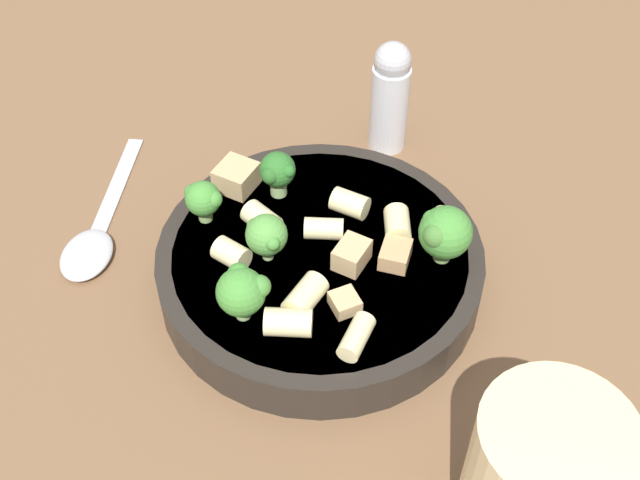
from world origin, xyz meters
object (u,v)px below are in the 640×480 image
chicken_chunk_3 (395,257)px  chicken_chunk_2 (236,177)px  broccoli_floret_0 (278,171)px  rigatoni_5 (231,254)px  rigatoni_8 (288,322)px  pasta_bowl (320,263)px  rigatoni_1 (350,204)px  chicken_chunk_0 (352,255)px  rigatoni_6 (437,227)px  broccoli_floret_4 (243,290)px  broccoli_floret_1 (444,233)px  broccoli_floret_2 (266,235)px  chicken_chunk_1 (345,302)px  rigatoni_0 (262,219)px  rigatoni_4 (397,224)px  broccoli_floret_3 (203,199)px  pepper_shaker (390,96)px  rigatoni_7 (356,337)px  spoon (95,235)px  rigatoni_2 (303,296)px

chicken_chunk_3 → chicken_chunk_2: bearing=66.7°
broccoli_floret_0 → rigatoni_5: size_ratio=1.59×
rigatoni_8 → rigatoni_5: bearing=45.5°
pasta_bowl → chicken_chunk_2: chicken_chunk_2 is taller
rigatoni_1 → chicken_chunk_0: 0.05m
rigatoni_1 → rigatoni_6: 0.06m
broccoli_floret_4 → rigatoni_5: bearing=26.2°
pasta_bowl → chicken_chunk_3: bearing=-92.1°
broccoli_floret_1 → chicken_chunk_3: broccoli_floret_1 is taller
broccoli_floret_0 → broccoli_floret_1: 0.13m
broccoli_floret_2 → chicken_chunk_1: (-0.03, -0.06, -0.02)m
rigatoni_0 → chicken_chunk_2: bearing=36.6°
broccoli_floret_1 → rigatoni_8: bearing=132.1°
broccoli_floret_0 → chicken_chunk_3: (-0.05, -0.09, -0.02)m
broccoli_floret_2 → rigatoni_6: broccoli_floret_2 is taller
rigatoni_4 → chicken_chunk_3: (-0.03, -0.00, -0.00)m
broccoli_floret_2 → rigatoni_5: size_ratio=1.58×
broccoli_floret_3 → rigatoni_4: size_ratio=1.27×
rigatoni_1 → pepper_shaker: 0.12m
broccoli_floret_1 → chicken_chunk_3: 0.04m
broccoli_floret_0 → rigatoni_7: bearing=-147.6°
rigatoni_1 → chicken_chunk_1: rigatoni_1 is taller
rigatoni_6 → rigatoni_7: bearing=159.1°
broccoli_floret_0 → rigatoni_7: broccoli_floret_0 is taller
rigatoni_0 → rigatoni_1: (0.03, -0.06, -0.00)m
broccoli_floret_0 → pepper_shaker: (0.11, -0.06, -0.01)m
pepper_shaker → rigatoni_1: bearing=174.3°
rigatoni_1 → spoon: rigatoni_1 is taller
rigatoni_0 → rigatoni_5: 0.04m
rigatoni_0 → rigatoni_2: size_ratio=0.85×
rigatoni_8 → pepper_shaker: 0.23m
broccoli_floret_1 → rigatoni_7: 0.09m
chicken_chunk_2 → broccoli_floret_3: bearing=161.0°
broccoli_floret_0 → spoon: bearing=106.7°
chicken_chunk_0 → spoon: chicken_chunk_0 is taller
broccoli_floret_0 → broccoli_floret_2: same height
rigatoni_6 → rigatoni_7: (-0.10, 0.04, -0.00)m
rigatoni_8 → chicken_chunk_0: bearing=-24.5°
broccoli_floret_3 → chicken_chunk_1: 0.12m
broccoli_floret_2 → rigatoni_4: broccoli_floret_2 is taller
rigatoni_5 → chicken_chunk_0: bearing=-79.4°
broccoli_floret_4 → rigatoni_5: (0.04, 0.02, -0.01)m
chicken_chunk_3 → rigatoni_5: bearing=100.8°
rigatoni_7 → chicken_chunk_1: 0.03m
broccoli_floret_0 → rigatoni_6: bearing=-98.8°
broccoli_floret_0 → rigatoni_2: bearing=-158.5°
rigatoni_7 → pepper_shaker: size_ratio=0.31×
broccoli_floret_0 → rigatoni_5: (-0.07, 0.02, -0.01)m
rigatoni_1 → broccoli_floret_3: bearing=104.8°
rigatoni_2 → rigatoni_8: (-0.02, 0.00, 0.00)m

